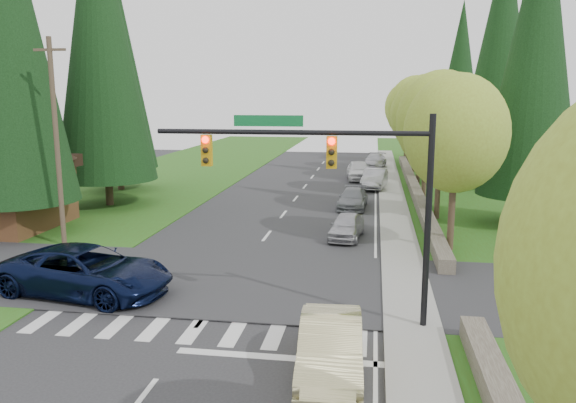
% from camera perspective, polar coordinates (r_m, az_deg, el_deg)
% --- Properties ---
extents(ground, '(120.00, 120.00, 0.00)m').
position_cam_1_polar(ground, '(15.76, -13.38, -17.32)').
color(ground, '#28282B').
rests_on(ground, ground).
extents(grass_east, '(14.00, 110.00, 0.06)m').
position_cam_1_polar(grass_east, '(34.45, 21.13, -2.21)').
color(grass_east, '#2F5215').
rests_on(grass_east, ground).
extents(grass_west, '(14.00, 110.00, 0.06)m').
position_cam_1_polar(grass_west, '(38.37, -20.27, -0.88)').
color(grass_west, '#2F5215').
rests_on(grass_west, ground).
extents(cross_street, '(120.00, 8.00, 0.10)m').
position_cam_1_polar(cross_street, '(22.74, -5.78, -8.12)').
color(cross_street, '#28282B').
rests_on(cross_street, ground).
extents(sidewalk_east, '(1.80, 80.00, 0.13)m').
position_cam_1_polar(sidewalk_east, '(35.59, 10.82, -1.21)').
color(sidewalk_east, gray).
rests_on(sidewalk_east, ground).
extents(curb_east, '(0.20, 80.00, 0.13)m').
position_cam_1_polar(curb_east, '(35.57, 9.45, -1.17)').
color(curb_east, gray).
rests_on(curb_east, ground).
extents(stone_wall_north, '(0.70, 40.00, 0.70)m').
position_cam_1_polar(stone_wall_north, '(43.49, 12.72, 1.27)').
color(stone_wall_north, '#4C4438').
rests_on(stone_wall_north, ground).
extents(traffic_signal, '(8.70, 0.37, 6.80)m').
position_cam_1_polar(traffic_signal, '(17.51, 4.99, 2.99)').
color(traffic_signal, black).
rests_on(traffic_signal, ground).
extents(utility_pole, '(1.60, 0.24, 10.00)m').
position_cam_1_polar(utility_pole, '(29.07, -22.45, 5.63)').
color(utility_pole, '#473828').
rests_on(utility_pole, ground).
extents(decid_tree_0, '(4.80, 4.80, 8.37)m').
position_cam_1_polar(decid_tree_0, '(27.12, 16.69, 6.64)').
color(decid_tree_0, '#38281C').
rests_on(decid_tree_0, ground).
extents(decid_tree_1, '(5.20, 5.20, 8.80)m').
position_cam_1_polar(decid_tree_1, '(34.06, 15.29, 7.81)').
color(decid_tree_1, '#38281C').
rests_on(decid_tree_1, ground).
extents(decid_tree_2, '(5.00, 5.00, 8.82)m').
position_cam_1_polar(decid_tree_2, '(40.99, 13.94, 8.50)').
color(decid_tree_2, '#38281C').
rests_on(decid_tree_2, ground).
extents(decid_tree_3, '(5.00, 5.00, 8.55)m').
position_cam_1_polar(decid_tree_3, '(47.98, 13.32, 8.50)').
color(decid_tree_3, '#38281C').
rests_on(decid_tree_3, ground).
extents(decid_tree_4, '(5.40, 5.40, 9.18)m').
position_cam_1_polar(decid_tree_4, '(54.96, 12.88, 9.19)').
color(decid_tree_4, '#38281C').
rests_on(decid_tree_4, ground).
extents(decid_tree_5, '(4.80, 4.80, 8.30)m').
position_cam_1_polar(decid_tree_5, '(61.94, 12.22, 8.87)').
color(decid_tree_5, '#38281C').
rests_on(decid_tree_5, ground).
extents(decid_tree_6, '(5.20, 5.20, 8.86)m').
position_cam_1_polar(decid_tree_6, '(68.93, 11.98, 9.33)').
color(decid_tree_6, '#38281C').
rests_on(decid_tree_6, ground).
extents(conifer_w_a, '(6.12, 6.12, 19.80)m').
position_cam_1_polar(conifer_w_a, '(32.75, -26.78, 15.72)').
color(conifer_w_a, '#38281C').
rests_on(conifer_w_a, ground).
extents(conifer_w_b, '(5.44, 5.44, 17.80)m').
position_cam_1_polar(conifer_w_b, '(37.65, -26.89, 13.38)').
color(conifer_w_b, '#38281C').
rests_on(conifer_w_b, ground).
extents(conifer_w_c, '(6.46, 6.46, 20.80)m').
position_cam_1_polar(conifer_w_c, '(39.16, -18.59, 16.04)').
color(conifer_w_c, '#38281C').
rests_on(conifer_w_c, ground).
extents(conifer_w_e, '(5.78, 5.78, 18.80)m').
position_cam_1_polar(conifer_w_e, '(45.32, -17.29, 14.05)').
color(conifer_w_e, '#38281C').
rests_on(conifer_w_e, ground).
extents(conifer_e_a, '(5.44, 5.44, 17.80)m').
position_cam_1_polar(conifer_e_a, '(33.98, 23.97, 14.01)').
color(conifer_e_a, '#38281C').
rests_on(conifer_e_a, ground).
extents(conifer_e_b, '(6.12, 6.12, 19.80)m').
position_cam_1_polar(conifer_e_b, '(47.89, 20.84, 14.24)').
color(conifer_e_b, '#38281C').
rests_on(conifer_e_b, ground).
extents(conifer_e_c, '(5.10, 5.10, 16.80)m').
position_cam_1_polar(conifer_e_c, '(61.43, 17.09, 12.14)').
color(conifer_e_c, '#38281C').
rests_on(conifer_e_c, ground).
extents(sedan_champagne, '(1.89, 4.77, 1.55)m').
position_cam_1_polar(sedan_champagne, '(15.37, 4.33, -14.58)').
color(sedan_champagne, beige).
rests_on(sedan_champagne, ground).
extents(suv_navy, '(6.92, 4.05, 1.81)m').
position_cam_1_polar(suv_navy, '(22.30, -19.83, -6.66)').
color(suv_navy, black).
rests_on(suv_navy, ground).
extents(parked_car_a, '(1.96, 3.95, 1.29)m').
position_cam_1_polar(parked_car_a, '(29.28, 5.98, -2.50)').
color(parked_car_a, '#AFAFB4').
rests_on(parked_car_a, ground).
extents(parked_car_b, '(2.01, 4.45, 1.26)m').
position_cam_1_polar(parked_car_b, '(37.09, 6.60, 0.29)').
color(parked_car_b, slate).
rests_on(parked_car_b, ground).
extents(parked_car_c, '(2.23, 4.91, 1.56)m').
position_cam_1_polar(parked_car_c, '(45.14, 8.79, 2.30)').
color(parked_car_c, '#A8A8AC').
rests_on(parked_car_c, ground).
extents(parked_car_d, '(2.40, 5.02, 1.65)m').
position_cam_1_polar(parked_car_d, '(49.61, 7.18, 3.16)').
color(parked_car_d, silver).
rests_on(parked_car_d, ground).
extents(parked_car_e, '(2.61, 5.17, 1.44)m').
position_cam_1_polar(parked_car_e, '(57.56, 8.81, 4.05)').
color(parked_car_e, '#ADADB2').
rests_on(parked_car_e, ground).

